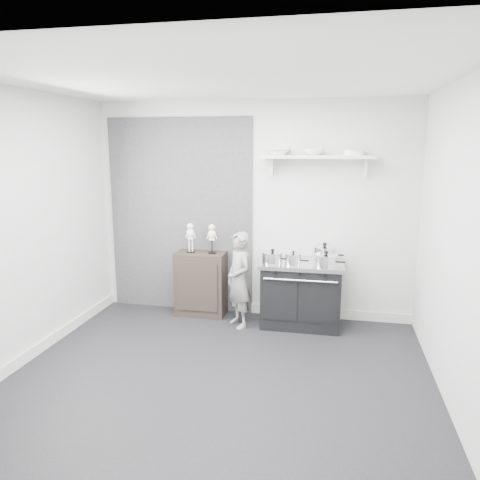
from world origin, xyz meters
name	(u,v)px	position (x,y,z in m)	size (l,w,h in m)	color
ground	(219,377)	(0.00, 0.00, 0.00)	(4.00, 4.00, 0.00)	black
room_shell	(211,203)	(-0.09, 0.15, 1.64)	(4.02, 3.62, 2.71)	silver
wall_shelf	(318,158)	(0.80, 1.68, 2.01)	(1.30, 0.26, 0.24)	silver
stove	(301,294)	(0.66, 1.48, 0.40)	(0.98, 0.61, 0.79)	black
side_cabinet	(201,283)	(-0.63, 1.61, 0.41)	(0.63, 0.37, 0.82)	black
child	(239,280)	(-0.07, 1.30, 0.58)	(0.42, 0.28, 1.16)	gray
pot_front_left	(272,258)	(0.32, 1.36, 0.86)	(0.33, 0.25, 0.18)	silver
pot_back_right	(324,254)	(0.92, 1.58, 0.88)	(0.37, 0.28, 0.23)	silver
pot_front_right	(326,261)	(0.94, 1.31, 0.86)	(0.35, 0.26, 0.19)	silver
pot_front_center	(293,259)	(0.57, 1.31, 0.86)	(0.27, 0.19, 0.17)	silver
skeleton_full	(191,236)	(-0.76, 1.61, 1.03)	(0.12, 0.08, 0.43)	white
skeleton_torso	(212,237)	(-0.48, 1.61, 1.03)	(0.12, 0.08, 0.43)	white
bowl_large	(278,152)	(0.33, 1.67, 2.08)	(0.29, 0.29, 0.07)	white
bowl_small	(314,152)	(0.75, 1.67, 2.08)	(0.23, 0.23, 0.07)	white
plate_stack	(354,153)	(1.20, 1.67, 2.07)	(0.23, 0.23, 0.06)	white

